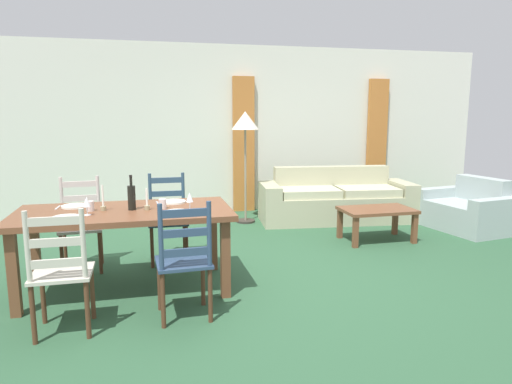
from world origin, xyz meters
The scene contains 28 objects.
ground_plane centered at (0.00, 0.00, -0.01)m, with size 9.60×9.60×0.02m, color #2A5134.
wall_far centered at (0.00, 3.30, 1.35)m, with size 9.60×0.16×2.70m, color silver.
curtain_panel_left centered at (0.53, 3.16, 1.10)m, with size 0.35×0.08×2.20m, color #B86E31.
curtain_panel_right centered at (2.93, 3.16, 1.10)m, with size 0.35×0.08×2.20m, color #B86E31.
dining_table centered at (-1.25, -0.04, 0.66)m, with size 1.90×0.96×0.75m.
dining_chair_near_left centered at (-1.68, -0.83, 0.48)m, with size 0.42×0.40×0.96m.
dining_chair_near_right centered at (-0.79, -0.78, 0.48)m, with size 0.44×0.42×0.96m.
dining_chair_far_left centered at (-1.72, 0.68, 0.48)m, with size 0.44×0.42×0.96m.
dining_chair_far_right centered at (-0.83, 0.75, 0.48)m, with size 0.43×0.41×0.96m.
dinner_plate_near_left centered at (-1.70, -0.29, 0.76)m, with size 0.24×0.24×0.02m, color white.
fork_near_left centered at (-1.85, -0.29, 0.75)m, with size 0.02×0.17×0.01m, color silver.
dinner_plate_near_right centered at (-0.80, -0.29, 0.76)m, with size 0.24×0.24×0.02m, color white.
fork_near_right centered at (-0.95, -0.29, 0.75)m, with size 0.02×0.17×0.01m, color silver.
dinner_plate_far_left centered at (-1.70, 0.21, 0.76)m, with size 0.24×0.24×0.02m, color white.
fork_far_left centered at (-1.85, 0.21, 0.75)m, with size 0.02×0.17×0.01m, color silver.
dinner_plate_far_right centered at (-0.80, 0.21, 0.76)m, with size 0.24×0.24×0.02m, color white.
fork_far_right centered at (-0.95, 0.21, 0.75)m, with size 0.02×0.17×0.01m, color silver.
wine_bottle centered at (-1.18, -0.04, 0.87)m, with size 0.07×0.07×0.32m.
wine_glass_near_left centered at (-1.55, -0.19, 0.86)m, with size 0.06×0.06×0.16m.
wine_glass_near_right centered at (-0.68, -0.18, 0.86)m, with size 0.06×0.06×0.16m.
coffee_cup_primary centered at (-0.91, -0.06, 0.80)m, with size 0.07×0.07×0.09m, color beige.
coffee_cup_secondary centered at (-1.54, -0.01, 0.80)m, with size 0.07×0.07×0.09m, color beige.
candle_tall centered at (-1.43, -0.02, 0.81)m, with size 0.05×0.05×0.23m.
candle_short centered at (-1.05, -0.08, 0.80)m, with size 0.05×0.05×0.19m.
couch centered at (1.74, 2.16, 0.29)m, with size 2.35×1.04×0.80m.
coffee_table centered at (1.79, 0.94, 0.36)m, with size 0.90×0.56×0.42m.
armchair_upholstered centered at (3.35, 1.20, 0.25)m, with size 0.97×1.27×0.72m.
standing_lamp centered at (0.38, 2.34, 1.41)m, with size 0.40×0.40×1.64m.
Camera 1 is at (-1.05, -4.25, 1.60)m, focal length 32.29 mm.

